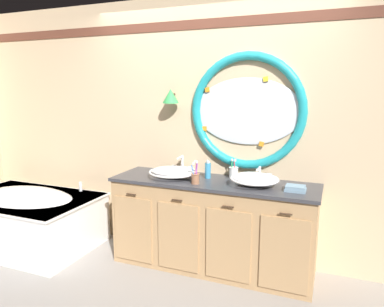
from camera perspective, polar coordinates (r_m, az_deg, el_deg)
The scene contains 12 objects.
ground_plane at distance 3.47m, azimuth -0.47°, elevation -19.22°, with size 14.00×14.00×0.00m, color gray.
back_wall_assembly at distance 3.58m, azimuth 3.51°, elevation 4.04°, with size 6.40×0.26×2.60m.
vanity_counter at distance 3.47m, azimuth 3.28°, elevation -11.26°, with size 1.93×0.59×0.86m.
bathtub at distance 4.37m, azimuth -24.99°, elevation -9.02°, with size 1.53×0.98×0.66m.
sink_basin_left at distance 3.45m, azimuth -3.05°, elevation -2.98°, with size 0.47×0.47×0.11m.
sink_basin_right at distance 3.20m, azimuth 9.98°, elevation -4.07°, with size 0.43×0.43×0.12m.
faucet_set_left at distance 3.64m, azimuth -1.61°, elevation -1.99°, with size 0.23×0.14×0.18m.
faucet_set_right at distance 3.41m, azimuth 10.74°, elevation -3.29°, with size 0.23×0.15×0.13m.
toothbrush_holder_left at distance 3.22m, azimuth 0.53°, elevation -3.88°, with size 0.08×0.08×0.22m.
toothbrush_holder_right at distance 3.45m, azimuth 6.67°, elevation -2.96°, with size 0.09×0.09×0.19m.
soap_dispenser at distance 3.42m, azimuth 2.55°, elevation -2.67°, with size 0.06×0.06×0.18m.
folded_hand_towel at distance 3.13m, azimuth 16.24°, elevation -5.39°, with size 0.17×0.14×0.05m.
Camera 1 is at (1.15, -2.79, 1.72)m, focal length 33.29 mm.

